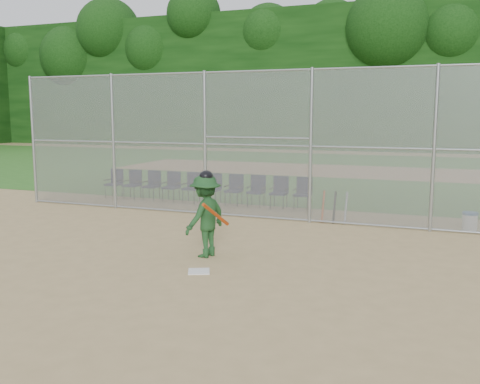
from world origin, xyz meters
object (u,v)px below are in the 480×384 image
(water_cooler, at_px, (470,222))
(batter_at_plate, at_px, (205,215))
(chair_0, at_px, (113,184))
(home_plate, at_px, (199,271))

(water_cooler, bearing_deg, batter_at_plate, -139.06)
(batter_at_plate, relative_size, water_cooler, 3.67)
(chair_0, bearing_deg, batter_at_plate, -43.50)
(home_plate, bearing_deg, water_cooler, 48.87)
(home_plate, xyz_separation_m, batter_at_plate, (-0.33, 1.02, 0.83))
(water_cooler, bearing_deg, chair_0, 172.78)
(home_plate, distance_m, batter_at_plate, 1.36)
(batter_at_plate, bearing_deg, chair_0, 136.50)
(water_cooler, xyz_separation_m, chair_0, (-11.13, 1.41, 0.24))
(home_plate, height_order, batter_at_plate, batter_at_plate)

